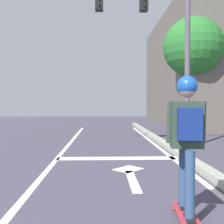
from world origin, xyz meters
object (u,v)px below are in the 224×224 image
at_px(traffic_signal_mast, 153,29).
at_px(roadside_tree, 193,47).
at_px(skater, 187,127).
at_px(skateboard, 186,214).

xyz_separation_m(traffic_signal_mast, roadside_tree, (2.72, 4.41, 0.37)).
distance_m(skater, traffic_signal_mast, 5.75).
bearing_deg(roadside_tree, skateboard, -108.86).
height_order(skater, roadside_tree, roadside_tree).
xyz_separation_m(skater, roadside_tree, (3.25, 9.54, 2.92)).
distance_m(skateboard, roadside_tree, 10.81).
xyz_separation_m(skater, traffic_signal_mast, (0.54, 5.13, 2.55)).
relative_size(skateboard, traffic_signal_mast, 0.16).
xyz_separation_m(skateboard, traffic_signal_mast, (0.54, 5.11, 3.58)).
bearing_deg(skateboard, roadside_tree, 71.14).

